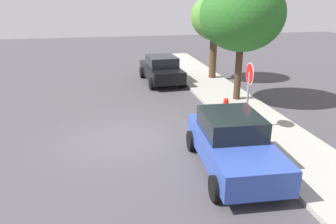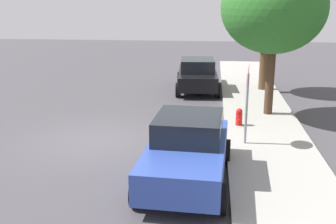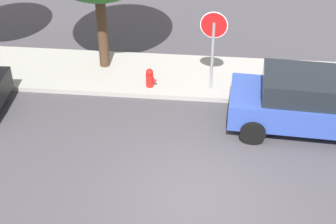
% 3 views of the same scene
% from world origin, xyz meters
% --- Properties ---
extents(ground_plane, '(60.00, 60.00, 0.00)m').
position_xyz_m(ground_plane, '(0.00, 0.00, 0.00)').
color(ground_plane, '#423F44').
extents(sidewalk_curb, '(32.00, 2.55, 0.14)m').
position_xyz_m(sidewalk_curb, '(0.00, 5.15, 0.07)').
color(sidewalk_curb, '#9E9B93').
rests_on(sidewalk_curb, ground_plane).
extents(stop_sign, '(0.76, 0.10, 2.51)m').
position_xyz_m(stop_sign, '(0.15, 4.42, 1.72)').
color(stop_sign, gray).
rests_on(stop_sign, ground_plane).
extents(parked_car_blue, '(4.16, 2.18, 1.56)m').
position_xyz_m(parked_car_blue, '(2.63, 2.88, 0.78)').
color(parked_car_blue, '#2D479E').
rests_on(parked_car_blue, ground_plane).
extents(parked_car_black, '(4.11, 2.12, 1.51)m').
position_xyz_m(parked_car_black, '(-7.41, 2.72, 0.76)').
color(parked_car_black, black).
rests_on(parked_car_black, ground_plane).
extents(street_tree_near_corner, '(2.91, 2.91, 4.88)m').
position_xyz_m(street_tree_near_corner, '(-7.41, 5.87, 3.53)').
color(street_tree_near_corner, '#513823').
rests_on(street_tree_near_corner, ground_plane).
extents(street_tree_mid_block, '(3.62, 3.62, 5.49)m').
position_xyz_m(street_tree_mid_block, '(-3.15, 5.44, 3.90)').
color(street_tree_mid_block, '#422D1E').
rests_on(street_tree_mid_block, ground_plane).
extents(fire_hydrant, '(0.30, 0.22, 0.72)m').
position_xyz_m(fire_hydrant, '(-1.62, 4.34, 0.36)').
color(fire_hydrant, red).
rests_on(fire_hydrant, ground_plane).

